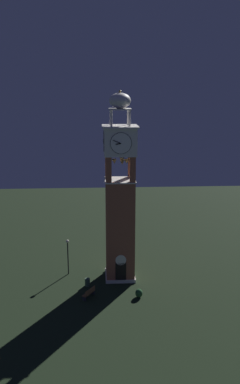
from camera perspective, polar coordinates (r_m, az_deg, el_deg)
ground at (r=44.46m, az=0.00°, el=-11.74°), size 80.00×80.00×0.00m
clock_tower at (r=41.51m, az=0.00°, el=-1.57°), size 3.49×3.49×19.33m
park_bench at (r=40.39m, az=-4.34°, el=-13.87°), size 1.25×1.58×0.95m
lamp_post at (r=44.32m, az=-7.31°, el=-8.09°), size 0.36×0.36×3.93m
trash_bin at (r=42.58m, az=-4.57°, el=-12.43°), size 0.52×0.52×0.80m
shrub_near_entry at (r=40.43m, az=2.66°, el=-13.92°), size 0.70×0.70×0.84m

